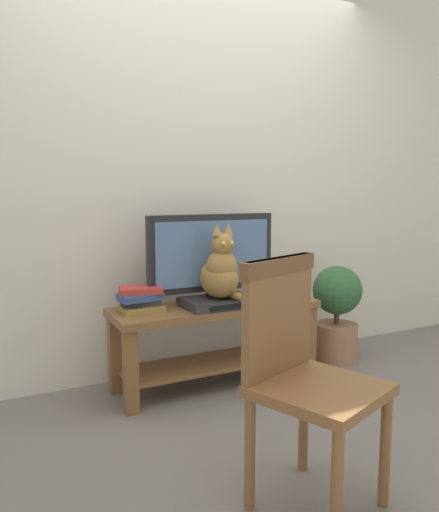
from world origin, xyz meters
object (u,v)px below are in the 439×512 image
object	(u,v)px
wooden_chair	(301,364)
book_stack	(141,299)
tv	(212,258)
media_box	(219,302)
cat	(220,271)
tv_stand	(216,329)
potted_plant	(337,310)

from	to	relation	value
wooden_chair	book_stack	size ratio (longest dim) A/B	3.58
tv	book_stack	xyz separation A→B (m)	(-0.45, -0.01, -0.21)
media_box	book_stack	world-z (taller)	book_stack
wooden_chair	book_stack	distance (m)	1.21
tv	media_box	xyz separation A→B (m)	(-0.01, -0.11, -0.25)
tv	book_stack	bearing A→B (deg)	-178.49
tv	media_box	bearing A→B (deg)	-95.63
tv	cat	distance (m)	0.15
tv_stand	potted_plant	distance (m)	0.94
tv	media_box	world-z (taller)	tv
tv	book_stack	size ratio (longest dim) A/B	3.14
tv	potted_plant	world-z (taller)	tv
cat	tv	bearing A→B (deg)	85.59
wooden_chair	potted_plant	distance (m)	1.65
tv	wooden_chair	xyz separation A→B (m)	(-0.22, -1.20, -0.24)
book_stack	potted_plant	distance (m)	1.40
cat	media_box	bearing A→B (deg)	94.11
wooden_chair	media_box	bearing A→B (deg)	78.95
media_box	wooden_chair	world-z (taller)	wooden_chair
media_box	potted_plant	world-z (taller)	potted_plant
tv	book_stack	distance (m)	0.49
tv	tv_stand	bearing A→B (deg)	-90.03
tv_stand	wooden_chair	distance (m)	1.18
media_box	cat	bearing A→B (deg)	-85.89
potted_plant	media_box	bearing A→B (deg)	-175.12
cat	book_stack	size ratio (longest dim) A/B	1.70
tv_stand	potted_plant	bearing A→B (deg)	1.00
tv_stand	media_box	bearing A→B (deg)	-99.87
cat	book_stack	bearing A→B (deg)	164.81
tv_stand	media_box	size ratio (longest dim) A/B	3.09
book_stack	cat	bearing A→B (deg)	-15.19
tv	cat	bearing A→B (deg)	-94.41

